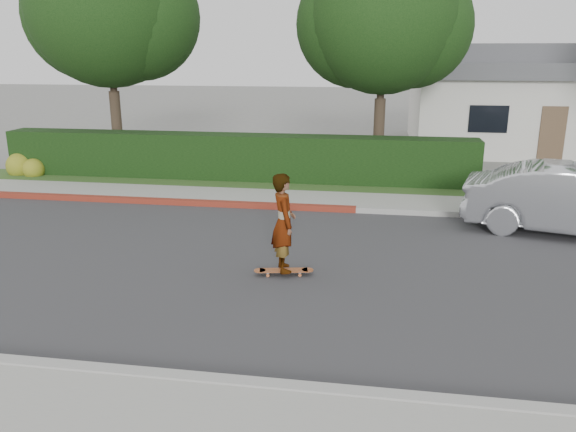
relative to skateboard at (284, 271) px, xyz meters
name	(u,v)px	position (x,y,z in m)	size (l,w,h in m)	color
ground	(294,268)	(0.14, 0.39, -0.10)	(120.00, 120.00, 0.00)	slate
road	(294,268)	(0.14, 0.39, -0.09)	(60.00, 8.00, 0.01)	#2D2D30
curb_near	(244,385)	(0.14, -3.71, -0.02)	(60.00, 0.20, 0.15)	#9E9E99
curb_far	(317,208)	(0.14, 4.49, -0.02)	(60.00, 0.20, 0.15)	#9E9E99
curb_red_section	(135,200)	(-4.86, 4.49, -0.02)	(12.00, 0.21, 0.15)	maroon
sidewalk_far	(321,200)	(0.14, 5.39, -0.04)	(60.00, 1.60, 0.12)	gray
planting_strip	(326,187)	(0.14, 6.99, -0.05)	(60.00, 1.60, 0.10)	#2D4C1E
hedge	(234,158)	(-2.86, 7.59, 0.65)	(15.00, 1.00, 1.50)	black
flowering_shrub	(25,167)	(-9.87, 7.13, 0.24)	(1.40, 1.00, 0.90)	#2D4C19
tree_left	(109,12)	(-7.38, 9.08, 5.17)	(5.99, 5.21, 8.00)	#33261C
tree_center	(383,22)	(1.62, 9.58, 4.81)	(5.66, 4.84, 7.44)	#33261C
house	(533,98)	(8.14, 16.39, 2.00)	(10.60, 8.60, 4.30)	beige
skateboard	(284,271)	(0.00, 0.00, 0.00)	(1.12, 0.41, 0.10)	#C66536
skateboarder	(284,223)	(0.00, 0.00, 0.92)	(0.66, 0.43, 1.81)	white
car_silver	(574,201)	(5.99, 3.46, 0.68)	(1.64, 4.72, 1.55)	silver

